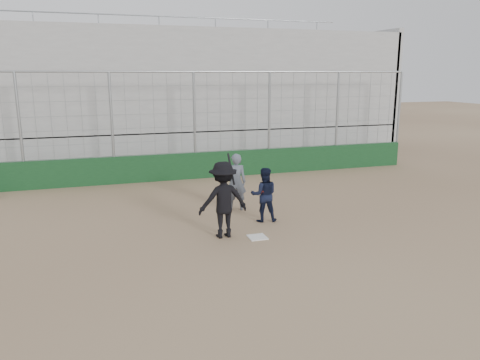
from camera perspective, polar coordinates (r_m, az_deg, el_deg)
name	(u,v)px	position (r m, az deg, el deg)	size (l,w,h in m)	color
ground	(257,238)	(11.60, 2.12, -7.03)	(90.00, 90.00, 0.00)	brown
home_plate	(257,237)	(11.59, 2.12, -6.97)	(0.44, 0.44, 0.02)	white
backstop	(195,154)	(17.90, -5.48, 3.22)	(18.10, 0.25, 4.04)	#113719
bleachers	(172,95)	(22.53, -8.33, 10.17)	(20.25, 6.70, 6.98)	#989898
batter_at_plate	(223,200)	(11.40, -2.07, -2.41)	(1.23, 0.80, 2.02)	black
catcher_crouched	(264,203)	(12.68, 2.93, -2.87)	(0.83, 0.71, 1.03)	black
umpire	(236,185)	(13.67, -0.52, -0.59)	(0.62, 0.40, 1.52)	#535B69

